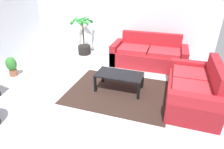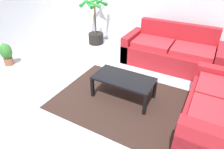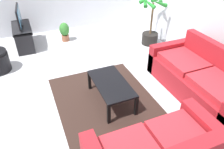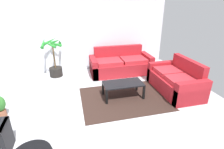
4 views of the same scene
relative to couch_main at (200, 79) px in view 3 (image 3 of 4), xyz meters
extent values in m
plane|color=#B2B2B7|center=(-1.17, -2.28, -0.30)|extent=(6.60, 6.60, 0.00)
cube|color=silver|center=(-1.17, 0.72, 1.05)|extent=(6.00, 0.06, 2.70)
cube|color=maroon|center=(0.00, -0.03, -0.09)|extent=(2.10, 0.90, 0.42)
cube|color=maroon|center=(0.00, 0.34, 0.36)|extent=(1.74, 0.16, 0.48)
cube|color=maroon|center=(-0.96, -0.03, 0.01)|extent=(0.18, 0.90, 0.62)
cube|color=#B8272F|center=(-0.44, -0.08, 0.18)|extent=(0.83, 0.66, 0.12)
cube|color=#B8272F|center=(0.44, -0.08, 0.18)|extent=(0.83, 0.66, 0.12)
cube|color=maroon|center=(1.08, -0.89, 0.01)|extent=(0.90, 0.18, 0.62)
cube|color=#B8272F|center=(1.03, -1.31, 0.18)|extent=(0.66, 0.61, 0.12)
cube|color=black|center=(-3.35, -2.85, 0.22)|extent=(1.10, 0.45, 0.04)
cube|color=black|center=(-3.35, -2.85, -0.06)|extent=(1.02, 0.39, 0.03)
cube|color=black|center=(-3.87, -2.85, -0.03)|extent=(0.06, 0.41, 0.54)
cube|color=black|center=(-2.83, -2.85, -0.03)|extent=(0.06, 0.41, 0.54)
cube|color=black|center=(-3.35, -2.85, 0.51)|extent=(0.83, 0.10, 0.47)
cube|color=teal|center=(-3.35, -2.83, 0.51)|extent=(0.78, 0.07, 0.42)
cylinder|color=black|center=(-3.35, -2.85, 0.26)|extent=(0.10, 0.10, 0.04)
cube|color=black|center=(-0.42, -1.61, 0.09)|extent=(1.03, 0.53, 0.03)
cube|color=black|center=(-0.91, -1.85, -0.11)|extent=(0.05, 0.05, 0.38)
cube|color=black|center=(0.07, -1.85, -0.11)|extent=(0.05, 0.05, 0.38)
cube|color=black|center=(-0.91, -1.37, -0.11)|extent=(0.05, 0.05, 0.38)
cube|color=black|center=(0.07, -1.37, -0.11)|extent=(0.05, 0.05, 0.38)
cube|color=black|center=(-0.42, -1.71, -0.30)|extent=(2.20, 1.70, 0.01)
cylinder|color=black|center=(-2.20, 0.27, -0.15)|extent=(0.42, 0.42, 0.30)
cylinder|color=brown|center=(-2.20, 0.27, 0.39)|extent=(0.05, 0.05, 0.80)
cone|color=#23862B|center=(-1.97, 0.27, 0.85)|extent=(0.11, 0.46, 0.26)
cone|color=#23862B|center=(-2.11, 0.42, 0.85)|extent=(0.37, 0.28, 0.22)
cone|color=#23862B|center=(-2.28, 0.06, 0.85)|extent=(0.45, 0.26, 0.25)
cone|color=#23862B|center=(-2.12, 0.06, 0.85)|extent=(0.46, 0.26, 0.25)
cylinder|color=brown|center=(-3.28, -1.79, -0.22)|extent=(0.20, 0.20, 0.17)
ellipsoid|color=#31732C|center=(-3.28, -1.79, 0.03)|extent=(0.27, 0.27, 0.36)
camera|label=1|loc=(0.55, -5.08, 1.93)|focal=29.28mm
camera|label=2|loc=(0.75, -4.15, 1.89)|focal=31.27mm
camera|label=3|loc=(2.37, -2.76, 2.29)|focal=34.83mm
camera|label=4|loc=(-1.67, -5.45, 2.07)|focal=27.77mm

